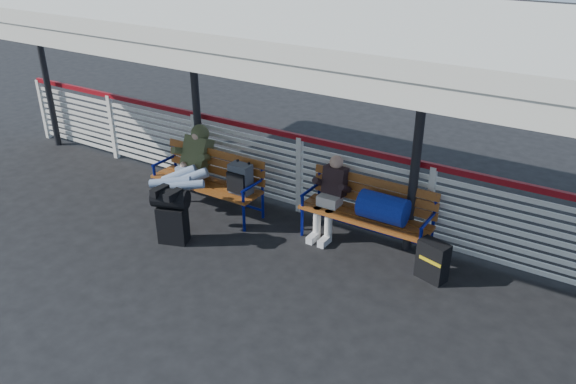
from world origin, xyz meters
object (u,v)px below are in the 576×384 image
Objects in this scene: bench_left at (219,176)px; traveler_man at (185,173)px; bench_right at (377,208)px; luggage_stack at (172,213)px; companion_person at (330,196)px; suitcase_side at (433,261)px.

bench_left is 1.10× the size of traveler_man.
bench_left is 0.49m from traveler_man.
bench_right is 2.82m from traveler_man.
companion_person is (1.71, 1.34, 0.16)m from luggage_stack.
bench_left and bench_right have the same top height.
traveler_man is 1.43× the size of companion_person.
companion_person is 2.22× the size of suitcase_side.
traveler_man is 2.16m from companion_person.
bench_left is at bearing 70.70° from luggage_stack.
luggage_stack is 3.47m from suitcase_side.
bench_left is 3.49× the size of suitcase_side.
bench_left is 1.57× the size of companion_person.
bench_right is 3.49× the size of suitcase_side.
luggage_stack is 0.49× the size of traveler_man.
bench_right is at bearing 177.78° from suitcase_side.
traveler_man is (-2.75, -0.65, 0.09)m from bench_right.
bench_left is (-0.01, 1.03, 0.15)m from luggage_stack.
luggage_stack is 2.18m from companion_person.
bench_right is 1.02m from suitcase_side.
luggage_stack is at bearing -150.89° from bench_right.
traveler_man reaches higher than suitcase_side.
companion_person is (-0.69, -0.00, -0.01)m from bench_right.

